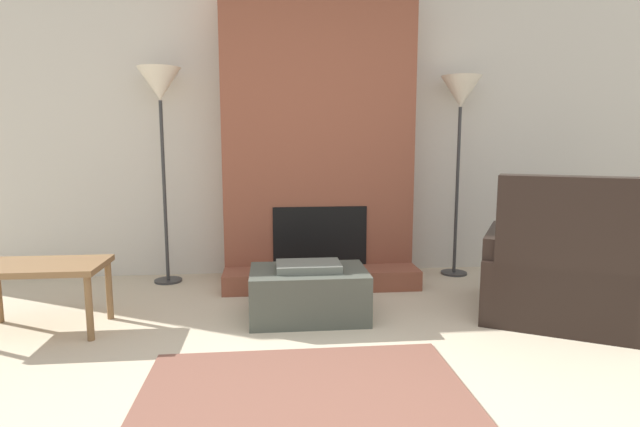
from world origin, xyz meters
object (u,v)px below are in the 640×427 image
ottoman (309,293)px  floor_lamp_right (461,100)px  floor_lamp_left (160,94)px  armchair (560,277)px  side_table (39,272)px

ottoman → floor_lamp_right: (1.47, 1.05, 1.43)m
floor_lamp_left → floor_lamp_right: size_ratio=1.02×
armchair → ottoman: bearing=22.8°
armchair → floor_lamp_left: (-2.94, 1.26, 1.34)m
armchair → side_table: 3.53m
ottoman → side_table: size_ratio=1.00×
ottoman → floor_lamp_left: floor_lamp_left is taller
ottoman → floor_lamp_right: floor_lamp_right is taller
floor_lamp_left → floor_lamp_right: bearing=0.0°
ottoman → floor_lamp_left: 2.16m
armchair → floor_lamp_right: (-0.29, 1.26, 1.31)m
ottoman → side_table: side_table is taller
armchair → side_table: (-3.53, 0.13, 0.09)m
ottoman → floor_lamp_left: size_ratio=0.44×
ottoman → side_table: bearing=-177.4°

